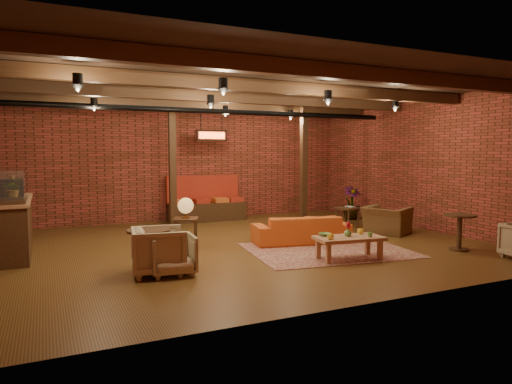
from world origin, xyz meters
name	(u,v)px	position (x,y,z in m)	size (l,w,h in m)	color
floor	(235,246)	(0.00, 0.00, 0.00)	(10.00, 10.00, 0.00)	#3F270F
ceiling	(234,86)	(0.00, 0.00, 3.20)	(10.00, 8.00, 0.02)	black
wall_back	(181,163)	(0.00, 4.00, 1.60)	(10.00, 0.02, 3.20)	brown
wall_front	(360,177)	(0.00, -4.00, 1.60)	(10.00, 0.02, 3.20)	brown
wall_right	(422,165)	(5.00, 0.00, 1.60)	(0.02, 8.00, 3.20)	brown
ceiling_beams	(235,93)	(0.00, 0.00, 3.08)	(9.80, 6.40, 0.22)	black
ceiling_pipe	(208,111)	(0.00, 1.60, 2.85)	(0.12, 0.12, 9.60)	black
post_left	(172,165)	(-0.60, 2.60, 1.60)	(0.16, 0.16, 3.20)	black
post_right	(304,164)	(2.80, 2.00, 1.60)	(0.16, 0.16, 3.20)	black
service_counter	(9,212)	(-4.10, 1.00, 0.80)	(0.80, 2.50, 1.60)	black
plant_counter	(14,189)	(-4.00, 1.20, 1.22)	(0.35, 0.39, 0.30)	#337F33
banquette	(207,203)	(0.60, 3.55, 0.50)	(2.10, 0.70, 1.00)	#A72B1B
service_sign	(211,135)	(0.60, 3.10, 2.35)	(0.86, 0.06, 0.30)	#FF4F19
ceiling_spotlights	(235,104)	(0.00, 0.00, 2.86)	(6.40, 4.40, 0.28)	black
rug	(328,250)	(1.47, -1.16, 0.01)	(3.02, 2.31, 0.01)	maroon
sofa	(301,229)	(1.37, -0.29, 0.29)	(2.00, 0.78, 0.58)	#BE4F1A
coffee_table	(348,239)	(1.38, -1.93, 0.37)	(1.27, 0.76, 0.66)	#8F5F42
side_table_lamp	(186,210)	(-0.93, 0.33, 0.76)	(0.61, 0.61, 1.00)	black
round_table_left	(149,244)	(-2.03, -1.37, 0.47)	(0.67, 0.67, 0.70)	black
armchair_a	(159,248)	(-1.89, -1.48, 0.41)	(0.79, 0.74, 0.82)	beige
armchair_b	(172,253)	(-1.71, -1.61, 0.35)	(0.68, 0.64, 0.70)	beige
armchair_right	(387,216)	(3.76, -0.19, 0.43)	(0.98, 0.63, 0.85)	brown
side_table_book	(347,209)	(3.38, 0.84, 0.49)	(0.59, 0.59, 0.55)	black
round_table_right	(460,226)	(3.80, -2.21, 0.47)	(0.60, 0.60, 0.70)	black
plant_tall	(352,171)	(4.40, 2.04, 1.39)	(1.55, 1.55, 2.77)	#4C7F4C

